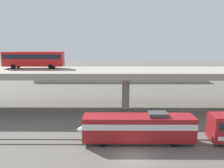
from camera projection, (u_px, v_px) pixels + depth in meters
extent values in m
plane|color=#605B54|center=(134.00, 157.00, 26.71)|extent=(260.00, 260.00, 0.00)
cube|color=#59544C|center=(132.00, 145.00, 29.89)|extent=(110.00, 0.12, 0.12)
cube|color=#59544C|center=(131.00, 140.00, 31.38)|extent=(110.00, 0.12, 0.12)
cube|color=maroon|center=(139.00, 128.00, 30.26)|extent=(14.50, 3.00, 3.20)
cube|color=silver|center=(139.00, 123.00, 30.16)|extent=(14.50, 3.04, 0.77)
cone|color=silver|center=(84.00, 130.00, 30.37)|extent=(1.98, 2.85, 2.85)
cube|color=black|center=(95.00, 121.00, 30.14)|extent=(1.98, 2.70, 1.02)
cube|color=#3F3F42|center=(158.00, 114.00, 29.91)|extent=(2.40, 1.80, 0.50)
cylinder|color=black|center=(104.00, 143.00, 29.26)|extent=(0.96, 0.18, 0.96)
cylinder|color=black|center=(105.00, 135.00, 31.91)|extent=(0.96, 0.18, 0.96)
cylinder|color=black|center=(175.00, 144.00, 29.19)|extent=(0.96, 0.18, 0.96)
cylinder|color=black|center=(170.00, 135.00, 31.85)|extent=(0.96, 0.18, 0.96)
cube|color=#9E998E|center=(126.00, 73.00, 45.07)|extent=(96.00, 11.86, 1.17)
cylinder|color=#9E998E|center=(126.00, 92.00, 45.78)|extent=(1.50, 1.50, 6.66)
cube|color=red|center=(34.00, 59.00, 46.62)|extent=(12.00, 2.55, 2.90)
cube|color=black|center=(33.00, 56.00, 46.53)|extent=(11.52, 2.59, 0.93)
cube|color=black|center=(63.00, 57.00, 46.51)|extent=(0.08, 2.30, 1.74)
cylinder|color=black|center=(54.00, 65.00, 48.05)|extent=(1.00, 0.26, 1.00)
cylinder|color=black|center=(51.00, 67.00, 45.66)|extent=(1.00, 0.26, 1.00)
cylinder|color=black|center=(18.00, 65.00, 48.10)|extent=(1.00, 0.26, 1.00)
cylinder|color=black|center=(13.00, 67.00, 45.72)|extent=(1.00, 0.26, 1.00)
cube|color=#9E998E|center=(120.00, 78.00, 80.65)|extent=(56.33, 13.91, 1.68)
cube|color=#515459|center=(141.00, 72.00, 82.86)|extent=(4.64, 1.74, 0.70)
cube|color=#1E232B|center=(141.00, 71.00, 82.75)|extent=(2.04, 1.53, 0.48)
cylinder|color=black|center=(137.00, 74.00, 82.12)|extent=(0.64, 0.20, 0.64)
cylinder|color=black|center=(136.00, 73.00, 83.74)|extent=(0.64, 0.20, 0.64)
cylinder|color=black|center=(145.00, 74.00, 82.10)|extent=(0.64, 0.20, 0.64)
cylinder|color=black|center=(144.00, 73.00, 83.72)|extent=(0.64, 0.20, 0.64)
cube|color=#0C4C26|center=(98.00, 72.00, 83.13)|extent=(4.31, 1.75, 0.70)
cube|color=#1E232B|center=(98.00, 71.00, 83.03)|extent=(1.90, 1.54, 0.48)
cylinder|color=black|center=(102.00, 73.00, 84.00)|extent=(0.64, 0.20, 0.64)
cylinder|color=black|center=(102.00, 73.00, 82.37)|extent=(0.64, 0.20, 0.64)
cylinder|color=black|center=(95.00, 73.00, 84.02)|extent=(0.64, 0.20, 0.64)
cylinder|color=black|center=(94.00, 73.00, 82.38)|extent=(0.64, 0.20, 0.64)
cube|color=black|center=(55.00, 74.00, 78.67)|extent=(4.19, 1.71, 0.70)
cube|color=#1E232B|center=(56.00, 72.00, 78.56)|extent=(1.84, 1.51, 0.48)
cylinder|color=black|center=(51.00, 75.00, 77.94)|extent=(0.64, 0.20, 0.64)
cylinder|color=black|center=(52.00, 75.00, 79.54)|extent=(0.64, 0.20, 0.64)
cylinder|color=black|center=(59.00, 75.00, 77.93)|extent=(0.64, 0.20, 0.64)
cylinder|color=black|center=(60.00, 75.00, 79.53)|extent=(0.64, 0.20, 0.64)
cube|color=#515459|center=(186.00, 74.00, 77.54)|extent=(4.65, 1.88, 0.70)
cube|color=#1E232B|center=(187.00, 73.00, 77.43)|extent=(2.05, 1.66, 0.48)
cylinder|color=black|center=(183.00, 76.00, 76.73)|extent=(0.64, 0.20, 0.64)
cylinder|color=black|center=(181.00, 75.00, 78.49)|extent=(0.64, 0.20, 0.64)
cylinder|color=black|center=(192.00, 76.00, 76.71)|extent=(0.64, 0.20, 0.64)
cylinder|color=black|center=(190.00, 75.00, 78.47)|extent=(0.64, 0.20, 0.64)
cube|color=navy|center=(118.00, 74.00, 78.91)|extent=(4.41, 1.83, 0.70)
cube|color=#1E232B|center=(119.00, 72.00, 78.80)|extent=(1.94, 1.61, 0.48)
cylinder|color=black|center=(114.00, 75.00, 78.13)|extent=(0.64, 0.20, 0.64)
cylinder|color=black|center=(114.00, 74.00, 79.84)|extent=(0.64, 0.20, 0.64)
cylinder|color=black|center=(122.00, 75.00, 78.11)|extent=(0.64, 0.20, 0.64)
cylinder|color=black|center=(122.00, 75.00, 79.82)|extent=(0.64, 0.20, 0.64)
cube|color=navy|center=(170.00, 75.00, 77.11)|extent=(4.56, 1.80, 0.70)
cube|color=#1E232B|center=(169.00, 73.00, 77.00)|extent=(2.01, 1.58, 0.48)
cylinder|color=black|center=(173.00, 75.00, 78.00)|extent=(0.64, 0.20, 0.64)
cylinder|color=black|center=(175.00, 76.00, 76.32)|extent=(0.64, 0.20, 0.64)
cylinder|color=black|center=(165.00, 75.00, 78.02)|extent=(0.64, 0.20, 0.64)
cylinder|color=black|center=(166.00, 76.00, 76.34)|extent=(0.64, 0.20, 0.64)
cube|color=#9E998C|center=(62.00, 73.00, 82.09)|extent=(4.41, 1.81, 0.70)
cube|color=#1E232B|center=(63.00, 71.00, 81.98)|extent=(1.94, 1.60, 0.48)
cylinder|color=black|center=(58.00, 74.00, 81.32)|extent=(0.64, 0.20, 0.64)
cylinder|color=black|center=(59.00, 73.00, 83.01)|extent=(0.64, 0.20, 0.64)
cylinder|color=black|center=(66.00, 74.00, 81.30)|extent=(0.64, 0.20, 0.64)
cylinder|color=black|center=(67.00, 73.00, 82.99)|extent=(0.64, 0.20, 0.64)
cube|color=#385B7A|center=(119.00, 72.00, 103.42)|extent=(140.00, 36.00, 0.01)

